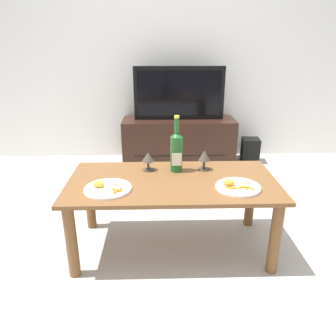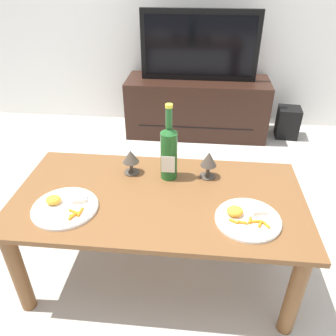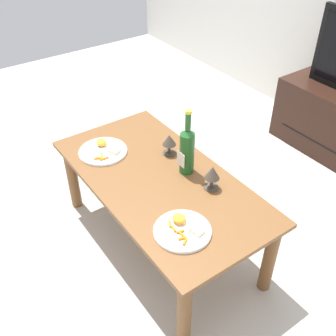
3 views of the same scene
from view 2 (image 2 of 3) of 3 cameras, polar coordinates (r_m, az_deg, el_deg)
The scene contains 10 objects.
ground_plane at distance 1.92m, azimuth -1.40°, elevation -16.87°, with size 6.40×6.40×0.00m, color #B7B2A8.
dining_table at distance 1.62m, azimuth -1.60°, elevation -7.11°, with size 1.35×0.69×0.51m.
tv_stand at distance 3.18m, azimuth 4.86°, elevation 10.26°, with size 1.27×0.45×0.52m.
tv_screen at distance 3.01m, azimuth 5.37°, elevation 19.96°, with size 1.00×0.05×0.58m.
floor_speaker at distance 3.34m, azimuth 19.67°, elevation 7.32°, with size 0.20×0.20×0.28m, color black.
wine_bottle at distance 1.62m, azimuth 0.16°, elevation 2.98°, with size 0.08×0.08×0.39m.
goblet_left at distance 1.69m, azimuth -6.36°, elevation 1.74°, with size 0.08×0.08×0.13m.
goblet_right at distance 1.66m, azimuth 6.93°, elevation 1.26°, with size 0.08×0.08×0.14m.
dinner_plate_left at distance 1.55m, azimuth -17.13°, elevation -6.29°, with size 0.29×0.29×0.05m.
dinner_plate_right at distance 1.47m, azimuth 13.30°, elevation -8.29°, with size 0.28×0.28×0.05m.
Camera 2 is at (0.17, -1.24, 1.46)m, focal length 35.87 mm.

